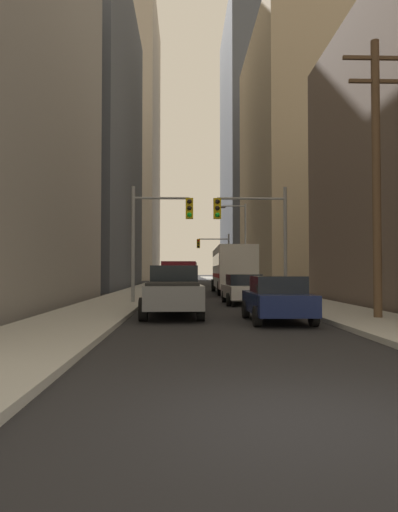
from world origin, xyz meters
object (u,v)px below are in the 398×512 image
object	(u,v)px
cargo_van_maroon	(180,277)
traffic_signal_near_right	(254,225)
city_bus	(232,268)
traffic_signal_far_right	(215,251)
pickup_truck_grey	(173,291)
sedan_white	(243,289)
traffic_signal_near_left	(159,225)
sedan_navy	(277,299)
sedan_green	(178,290)

from	to	relation	value
cargo_van_maroon	traffic_signal_near_right	bearing A→B (deg)	-57.70
city_bus	cargo_van_maroon	xyz separation A→B (m)	(-3.85, -5.49, -0.64)
traffic_signal_near_right	traffic_signal_far_right	world-z (taller)	same
pickup_truck_grey	sedan_white	size ratio (longest dim) A/B	1.28
pickup_truck_grey	traffic_signal_near_left	distance (m)	6.99
pickup_truck_grey	sedan_navy	world-z (taller)	pickup_truck_grey
city_bus	traffic_signal_far_right	size ratio (longest dim) A/B	1.93
sedan_navy	traffic_signal_near_right	distance (m)	9.10
city_bus	traffic_signal_near_left	world-z (taller)	traffic_signal_near_left
cargo_van_maroon	traffic_signal_far_right	world-z (taller)	traffic_signal_far_right
sedan_navy	sedan_white	distance (m)	8.50
sedan_green	traffic_signal_far_right	distance (m)	32.16
traffic_signal_near_right	traffic_signal_far_right	distance (m)	30.90
pickup_truck_grey	sedan_green	xyz separation A→B (m)	(0.13, 5.36, -0.16)
city_bus	traffic_signal_near_right	xyz separation A→B (m)	(-0.04, -11.52, 2.11)
cargo_van_maroon	traffic_signal_near_right	xyz separation A→B (m)	(3.82, -6.04, 2.75)
cargo_van_maroon	sedan_navy	bearing A→B (deg)	-77.15
traffic_signal_near_left	traffic_signal_near_right	size ratio (longest dim) A/B	1.00
sedan_navy	sedan_green	world-z (taller)	same
sedan_navy	traffic_signal_near_right	size ratio (longest dim) A/B	0.70
cargo_van_maroon	sedan_navy	xyz separation A→B (m)	(3.31, -14.52, -0.52)
sedan_green	traffic_signal_near_right	xyz separation A→B (m)	(3.86, 0.86, 3.27)
city_bus	sedan_white	size ratio (longest dim) A/B	2.71
city_bus	traffic_signal_near_left	size ratio (longest dim) A/B	1.93
traffic_signal_near_right	traffic_signal_near_left	bearing A→B (deg)	-180.00
sedan_white	traffic_signal_near_right	world-z (taller)	traffic_signal_near_right
city_bus	cargo_van_maroon	size ratio (longest dim) A/B	2.18
traffic_signal_near_left	traffic_signal_far_right	xyz separation A→B (m)	(4.84, 30.90, 0.03)
traffic_signal_near_left	pickup_truck_grey	bearing A→B (deg)	-82.02
traffic_signal_near_right	cargo_van_maroon	bearing A→B (deg)	122.30
cargo_van_maroon	sedan_green	xyz separation A→B (m)	(-0.04, -6.90, -0.52)
pickup_truck_grey	traffic_signal_near_right	distance (m)	8.01
city_bus	cargo_van_maroon	world-z (taller)	city_bus
traffic_signal_far_right	cargo_van_maroon	bearing A→B (deg)	-98.69
sedan_green	sedan_navy	bearing A→B (deg)	-66.25
traffic_signal_near_left	traffic_signal_far_right	size ratio (longest dim) A/B	1.00
sedan_green	traffic_signal_far_right	size ratio (longest dim) A/B	0.70
traffic_signal_near_left	traffic_signal_near_right	xyz separation A→B (m)	(4.86, 0.00, 0.03)
sedan_green	traffic_signal_near_left	xyz separation A→B (m)	(-1.00, 0.86, 3.24)
pickup_truck_grey	traffic_signal_far_right	xyz separation A→B (m)	(3.97, 37.12, 3.11)
city_bus	traffic_signal_near_right	world-z (taller)	traffic_signal_near_right
cargo_van_maroon	traffic_signal_far_right	size ratio (longest dim) A/B	0.88
sedan_green	cargo_van_maroon	bearing A→B (deg)	89.66
sedan_navy	cargo_van_maroon	bearing A→B (deg)	102.85
pickup_truck_grey	sedan_navy	bearing A→B (deg)	-32.99
pickup_truck_grey	traffic_signal_far_right	bearing A→B (deg)	83.90
pickup_truck_grey	traffic_signal_near_left	xyz separation A→B (m)	(-0.87, 6.22, 3.08)
cargo_van_maroon	traffic_signal_near_right	distance (m)	7.65
cargo_van_maroon	sedan_navy	world-z (taller)	cargo_van_maroon
pickup_truck_grey	traffic_signal_far_right	size ratio (longest dim) A/B	0.91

